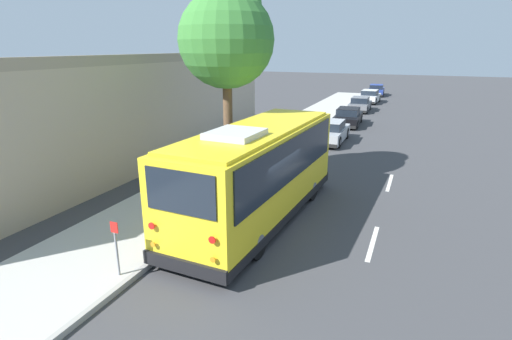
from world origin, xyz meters
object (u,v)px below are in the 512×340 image
at_px(sign_post_near, 116,248).
at_px(sign_post_far, 148,229).
at_px(parked_sedan_black, 348,117).
at_px(parked_sedan_gray, 360,105).
at_px(shuttle_bus, 258,169).
at_px(street_tree, 227,34).
at_px(parked_sedan_silver, 331,132).
at_px(fire_hydrant, 260,158).
at_px(parked_sedan_white, 370,97).
at_px(parked_sedan_blue, 376,90).

xyz_separation_m(sign_post_near, sign_post_far, (1.23, -0.00, -0.03)).
relative_size(parked_sedan_black, parked_sedan_gray, 1.07).
relative_size(shuttle_bus, street_tree, 1.08).
height_order(parked_sedan_silver, fire_hydrant, parked_sedan_silver).
bearing_deg(sign_post_near, fire_hydrant, 1.39).
bearing_deg(shuttle_bus, sign_post_far, 156.16).
relative_size(parked_sedan_black, sign_post_near, 3.17).
xyz_separation_m(shuttle_bus, sign_post_near, (-4.78, 1.79, -0.88)).
xyz_separation_m(parked_sedan_gray, sign_post_far, (-29.21, 1.37, 0.28)).
bearing_deg(parked_sedan_black, sign_post_far, 173.33).
height_order(shuttle_bus, parked_sedan_black, shuttle_bus).
height_order(shuttle_bus, street_tree, street_tree).
height_order(parked_sedan_gray, parked_sedan_white, parked_sedan_white).
relative_size(shuttle_bus, parked_sedan_blue, 2.00).
height_order(parked_sedan_white, parked_sedan_blue, parked_sedan_white).
height_order(shuttle_bus, sign_post_far, shuttle_bus).
bearing_deg(parked_sedan_gray, sign_post_far, 176.21).
bearing_deg(parked_sedan_silver, parked_sedan_white, -0.13).
distance_m(parked_sedan_silver, fire_hydrant, 7.23).
height_order(parked_sedan_blue, sign_post_far, sign_post_far).
distance_m(parked_sedan_gray, sign_post_near, 30.47).
bearing_deg(shuttle_bus, parked_sedan_gray, 3.90).
bearing_deg(parked_sedan_black, sign_post_near, 173.54).
height_order(parked_sedan_silver, parked_sedan_blue, parked_sedan_silver).
height_order(parked_sedan_blue, street_tree, street_tree).
bearing_deg(sign_post_far, parked_sedan_white, -2.35).
distance_m(parked_sedan_gray, sign_post_far, 29.24).
xyz_separation_m(shuttle_bus, parked_sedan_silver, (12.32, 0.20, -1.15)).
bearing_deg(street_tree, parked_sedan_blue, -3.16).
xyz_separation_m(parked_sedan_silver, parked_sedan_black, (6.06, 0.02, -0.03)).
bearing_deg(parked_sedan_black, parked_sedan_white, -2.07).
bearing_deg(sign_post_near, parked_sedan_silver, -5.32).
height_order(parked_sedan_black, parked_sedan_white, parked_sedan_white).
xyz_separation_m(parked_sedan_white, sign_post_near, (-36.59, 1.45, 0.28)).
relative_size(parked_sedan_black, parked_sedan_blue, 1.04).
distance_m(parked_sedan_black, parked_sedan_blue, 20.35).
relative_size(parked_sedan_black, parked_sedan_white, 1.07).
relative_size(shuttle_bus, parked_sedan_black, 1.92).
xyz_separation_m(parked_sedan_silver, sign_post_far, (-15.87, 1.59, 0.25)).
distance_m(parked_sedan_gray, parked_sedan_white, 6.16).
distance_m(parked_sedan_silver, sign_post_near, 17.17).
bearing_deg(parked_sedan_white, sign_post_near, -179.86).
bearing_deg(parked_sedan_blue, fire_hydrant, 173.85).
relative_size(sign_post_near, sign_post_far, 1.04).
bearing_deg(parked_sedan_white, sign_post_far, -179.94).
relative_size(parked_sedan_white, street_tree, 0.53).
relative_size(parked_sedan_gray, sign_post_near, 2.95).
relative_size(parked_sedan_gray, parked_sedan_white, 1.00).
relative_size(shuttle_bus, parked_sedan_white, 2.06).
xyz_separation_m(parked_sedan_white, sign_post_far, (-35.36, 1.45, 0.25)).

